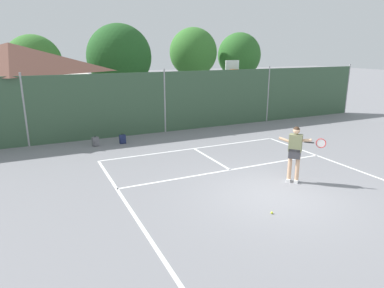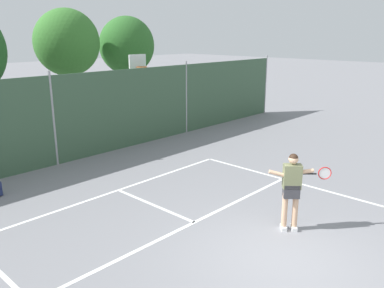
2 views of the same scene
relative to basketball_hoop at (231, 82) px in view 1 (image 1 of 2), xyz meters
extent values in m
plane|color=gray|center=(-4.71, -10.21, -2.31)|extent=(120.00, 120.00, 0.00)
cube|color=white|center=(-4.71, -4.71, -2.31)|extent=(8.20, 0.10, 0.01)
cube|color=white|center=(-8.81, -10.21, -2.31)|extent=(0.10, 11.00, 0.01)
cube|color=white|center=(-0.61, -10.21, -2.31)|extent=(0.10, 11.00, 0.01)
cube|color=white|center=(-4.71, -7.74, -2.31)|extent=(8.20, 0.10, 0.01)
cube|color=white|center=(-4.71, -6.25, -2.31)|extent=(0.10, 2.97, 0.01)
cube|color=#38563D|center=(-4.71, -1.21, -0.77)|extent=(26.00, 0.05, 3.09)
cylinder|color=#99999E|center=(-11.21, -1.21, -0.69)|extent=(0.09, 0.09, 3.24)
cylinder|color=#99999E|center=(-4.71, -1.21, -0.69)|extent=(0.09, 0.09, 3.24)
cylinder|color=#99999E|center=(1.79, -1.21, -0.69)|extent=(0.09, 0.09, 3.24)
cylinder|color=#99999E|center=(8.29, -1.21, -0.69)|extent=(0.09, 0.09, 3.24)
cylinder|color=#9E9EA3|center=(0.00, 0.06, -0.79)|extent=(0.12, 0.12, 3.05)
cube|color=white|center=(0.00, -0.04, 0.94)|extent=(0.90, 0.06, 0.60)
torus|color=#D85919|center=(0.00, -0.31, 0.72)|extent=(0.48, 0.48, 0.02)
cube|color=silver|center=(-11.61, 1.99, -0.81)|extent=(6.94, 4.54, 3.01)
pyramid|color=brown|center=(-11.61, 1.99, 1.44)|extent=(7.49, 4.91, 1.48)
cylinder|color=brown|center=(-10.45, 7.32, -1.41)|extent=(0.36, 0.36, 1.81)
ellipsoid|color=#38752D|center=(-10.45, 7.32, 1.01)|extent=(3.55, 3.19, 3.55)
cylinder|color=brown|center=(-4.85, 7.32, -1.47)|extent=(0.36, 0.36, 1.69)
ellipsoid|color=#235623|center=(-4.85, 7.32, 1.33)|extent=(4.58, 4.12, 4.58)
cylinder|color=brown|center=(0.97, 7.32, -1.15)|extent=(0.36, 0.36, 2.33)
ellipsoid|color=#38752D|center=(0.97, 7.32, 1.61)|extent=(3.75, 3.37, 3.75)
cylinder|color=brown|center=(5.19, 7.32, -1.25)|extent=(0.36, 0.36, 2.12)
ellipsoid|color=#2D6628|center=(5.19, 7.32, 1.36)|extent=(3.65, 3.28, 3.65)
cube|color=silver|center=(-3.55, -9.50, -2.26)|extent=(0.27, 0.26, 0.10)
cube|color=silver|center=(-3.39, -9.68, -2.26)|extent=(0.27, 0.26, 0.10)
cylinder|color=tan|center=(-3.55, -9.50, -1.80)|extent=(0.13, 0.13, 0.82)
cylinder|color=tan|center=(-3.39, -9.68, -1.80)|extent=(0.13, 0.13, 0.82)
cube|color=#38383D|center=(-3.47, -9.59, -1.33)|extent=(0.42, 0.43, 0.32)
cube|color=#6B704C|center=(-3.47, -9.59, -0.99)|extent=(0.44, 0.46, 0.56)
sphere|color=tan|center=(-3.47, -9.59, -0.58)|extent=(0.22, 0.22, 0.22)
sphere|color=black|center=(-3.47, -9.59, -0.56)|extent=(0.21, 0.21, 0.21)
cylinder|color=tan|center=(-3.32, -9.73, -0.89)|extent=(0.44, 0.48, 0.17)
cylinder|color=tan|center=(-3.66, -9.38, -0.94)|extent=(0.40, 0.44, 0.22)
cylinder|color=black|center=(-3.17, -9.86, -0.94)|extent=(0.23, 0.25, 0.04)
torus|color=red|center=(-2.90, -10.09, -0.94)|extent=(0.22, 0.24, 0.30)
cylinder|color=silver|center=(-2.90, -10.09, -0.94)|extent=(0.18, 0.20, 0.26)
sphere|color=#CCE033|center=(-5.49, -11.13, -2.28)|extent=(0.07, 0.07, 0.07)
cube|color=slate|center=(-8.51, -2.45, -2.11)|extent=(0.32, 0.24, 0.40)
cube|color=slate|center=(-8.48, -2.57, -2.19)|extent=(0.23, 0.11, 0.18)
torus|color=black|center=(-8.51, -2.45, -1.89)|extent=(0.09, 0.04, 0.09)
cube|color=navy|center=(-7.31, -2.54, -2.11)|extent=(0.29, 0.20, 0.40)
cube|color=navy|center=(-7.31, -2.66, -2.19)|extent=(0.23, 0.07, 0.18)
torus|color=black|center=(-7.31, -2.54, -1.89)|extent=(0.09, 0.02, 0.09)
camera|label=1|loc=(-10.91, -17.70, 1.90)|focal=32.22mm
camera|label=2|loc=(-11.19, -13.73, 2.12)|focal=37.42mm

